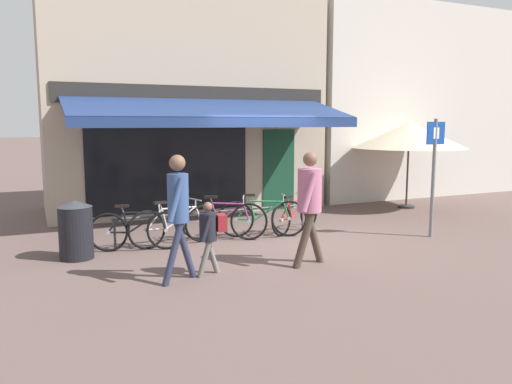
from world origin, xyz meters
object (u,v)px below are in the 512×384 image
Objects in this scene: bicycle_silver at (175,225)px; bicycle_green at (262,217)px; litter_bin at (76,229)px; pedestrian_adult at (310,197)px; bicycle_purple at (224,220)px; pedestrian_child at (210,230)px; cafe_parasol at (409,135)px; bicycle_red at (295,215)px; pedestrian_second_adult at (178,203)px; parking_sign at (434,165)px; bicycle_black at (137,230)px.

bicycle_silver is 1.80m from bicycle_green.
pedestrian_adult is at bearing -29.64° from litter_bin.
bicycle_purple is 2.28m from pedestrian_child.
bicycle_purple is 2.75m from litter_bin.
pedestrian_adult is at bearing -73.86° from bicycle_green.
cafe_parasol reaches higher than pedestrian_adult.
cafe_parasol is (6.80, 1.54, 1.56)m from bicycle_silver.
bicycle_red is 0.52× the size of cafe_parasol.
pedestrian_second_adult is 0.61× the size of cafe_parasol.
pedestrian_second_adult is 8.20m from cafe_parasol.
bicycle_silver is 1.17× the size of bicycle_red.
bicycle_purple is at bearing -161.71° from bicycle_green.
pedestrian_adult is 6.40m from cafe_parasol.
pedestrian_second_adult is at bearing -172.53° from parking_sign.
bicycle_purple is at bearing -165.61° from cafe_parasol.
pedestrian_child is 1.12× the size of litter_bin.
cafe_parasol is (1.92, 2.95, 0.50)m from parking_sign.
bicycle_purple is 0.87× the size of pedestrian_adult.
bicycle_black is at bearing -64.23° from pedestrian_child.
pedestrian_adult is at bearing -167.35° from parking_sign.
bicycle_red is 2.93m from parking_sign.
pedestrian_child is 2.51m from litter_bin.
cafe_parasol is at bearing -160.26° from pedestrian_second_adult.
bicycle_green is 1.11× the size of bicycle_red.
bicycle_red is at bearing 4.47° from litter_bin.
litter_bin is at bearing -155.54° from bicycle_green.
bicycle_black is 1.06m from litter_bin.
bicycle_silver is 1.61× the size of pedestrian_child.
bicycle_green is at bearing 21.98° from bicycle_purple.
bicycle_black is 5.84m from parking_sign.
pedestrian_adult is at bearing -26.50° from bicycle_black.
cafe_parasol is (5.00, 1.53, 1.55)m from bicycle_green.
bicycle_black is 0.97× the size of bicycle_green.
pedestrian_adult is 0.61× the size of cafe_parasol.
pedestrian_child is at bearing -152.52° from cafe_parasol.
litter_bin is 8.84m from cafe_parasol.
pedestrian_child is 0.61× the size of pedestrian_second_adult.
pedestrian_child is at bearing -173.11° from parking_sign.
pedestrian_adult reaches higher than bicycle_green.
litter_bin is at bearing -168.40° from cafe_parasol.
bicycle_green is 0.93× the size of pedestrian_adult.
bicycle_black is at bearing -167.92° from cafe_parasol.
bicycle_purple is at bearing -65.61° from pedestrian_adult.
bicycle_purple and bicycle_green have the same top height.
litter_bin is (-2.73, -0.26, 0.11)m from bicycle_purple.
parking_sign reaches higher than pedestrian_adult.
bicycle_purple is at bearing -4.53° from bicycle_silver.
cafe_parasol reaches higher than bicycle_black.
bicycle_silver is 0.98× the size of pedestrian_second_adult.
bicycle_green is at bearing -163.00° from cafe_parasol.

